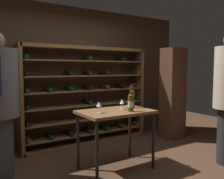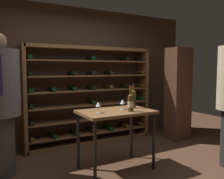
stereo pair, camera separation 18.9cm
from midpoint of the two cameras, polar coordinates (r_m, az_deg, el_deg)
ground_plane at (r=3.47m, az=3.20°, el=-20.13°), size 9.59×9.59×0.00m
back_wall at (r=4.75m, az=-8.43°, el=3.16°), size 5.33×0.10×2.65m
wine_rack at (r=4.72m, az=-3.73°, el=-1.62°), size 2.57×0.32×1.89m
tasting_table at (r=3.50m, az=2.48°, el=-6.63°), size 1.04×0.67×0.87m
person_host_in_suit at (r=3.54m, az=-23.57°, el=-2.05°), size 0.51×0.52×1.94m
display_cabinet at (r=5.20m, az=16.39°, el=-1.00°), size 0.44×0.36×1.89m
wine_bottle_black_capsule at (r=3.40m, az=6.03°, el=-3.05°), size 0.08×0.08×0.36m
wine_bottle_amber_reserve at (r=3.72m, az=6.53°, el=-2.17°), size 0.09×0.09×0.37m
wine_glass_stemmed_left at (r=3.57m, az=4.03°, el=-3.02°), size 0.07×0.07×0.15m
wine_glass_stemmed_right at (r=3.28m, az=-1.63°, el=-3.64°), size 0.07×0.07×0.15m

